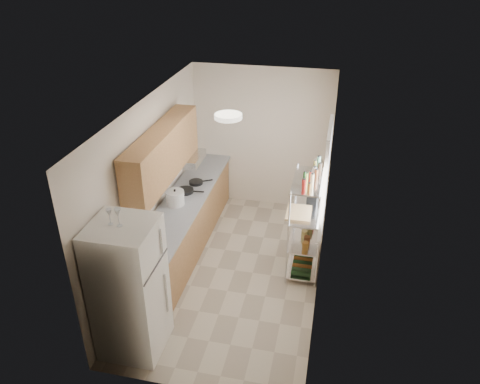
# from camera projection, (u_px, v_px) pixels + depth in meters

# --- Properties ---
(room) EXTENTS (2.52, 4.42, 2.62)m
(room) POSITION_uv_depth(u_px,v_px,m) (234.00, 196.00, 6.53)
(room) COLOR #C0B39B
(room) RESTS_ON ground
(counter_run) EXTENTS (0.63, 3.51, 0.90)m
(counter_run) POSITION_uv_depth(u_px,v_px,m) (185.00, 223.00, 7.48)
(counter_run) COLOR #AD7B4A
(counter_run) RESTS_ON ground
(upper_cabinets) EXTENTS (0.33, 2.20, 0.72)m
(upper_cabinets) POSITION_uv_depth(u_px,v_px,m) (163.00, 153.00, 6.57)
(upper_cabinets) COLOR #AD7B4A
(upper_cabinets) RESTS_ON room
(range_hood) EXTENTS (0.50, 0.60, 0.12)m
(range_hood) POSITION_uv_depth(u_px,v_px,m) (186.00, 158.00, 7.45)
(range_hood) COLOR #B7BABC
(range_hood) RESTS_ON room
(window) EXTENTS (0.06, 1.00, 1.46)m
(window) POSITION_uv_depth(u_px,v_px,m) (326.00, 178.00, 6.48)
(window) COLOR white
(window) RESTS_ON room
(bakers_rack) EXTENTS (0.45, 0.90, 1.73)m
(bakers_rack) POSITION_uv_depth(u_px,v_px,m) (307.00, 205.00, 6.69)
(bakers_rack) COLOR silver
(bakers_rack) RESTS_ON ground
(ceiling_dome) EXTENTS (0.34, 0.34, 0.05)m
(ceiling_dome) POSITION_uv_depth(u_px,v_px,m) (228.00, 116.00, 5.67)
(ceiling_dome) COLOR white
(ceiling_dome) RESTS_ON room
(refrigerator) EXTENTS (0.72, 0.72, 1.75)m
(refrigerator) POSITION_uv_depth(u_px,v_px,m) (129.00, 289.00, 5.44)
(refrigerator) COLOR white
(refrigerator) RESTS_ON ground
(wine_glass_a) EXTENTS (0.08, 0.08, 0.21)m
(wine_glass_a) POSITION_uv_depth(u_px,v_px,m) (118.00, 217.00, 4.97)
(wine_glass_a) COLOR silver
(wine_glass_a) RESTS_ON refrigerator
(wine_glass_b) EXTENTS (0.07, 0.07, 0.19)m
(wine_glass_b) POSITION_uv_depth(u_px,v_px,m) (110.00, 217.00, 5.00)
(wine_glass_b) COLOR silver
(wine_glass_b) RESTS_ON refrigerator
(rice_cooker) EXTENTS (0.28, 0.28, 0.22)m
(rice_cooker) POSITION_uv_depth(u_px,v_px,m) (175.00, 198.00, 7.08)
(rice_cooker) COLOR silver
(rice_cooker) RESTS_ON counter_run
(frying_pan_large) EXTENTS (0.30, 0.30, 0.05)m
(frying_pan_large) POSITION_uv_depth(u_px,v_px,m) (185.00, 191.00, 7.46)
(frying_pan_large) COLOR black
(frying_pan_large) RESTS_ON counter_run
(frying_pan_small) EXTENTS (0.32, 0.32, 0.05)m
(frying_pan_small) POSITION_uv_depth(u_px,v_px,m) (196.00, 182.00, 7.72)
(frying_pan_small) COLOR black
(frying_pan_small) RESTS_ON counter_run
(cutting_board) EXTENTS (0.36, 0.46, 0.03)m
(cutting_board) POSITION_uv_depth(u_px,v_px,m) (299.00, 213.00, 6.66)
(cutting_board) COLOR tan
(cutting_board) RESTS_ON bakers_rack
(espresso_machine) EXTENTS (0.17, 0.24, 0.26)m
(espresso_machine) POSITION_uv_depth(u_px,v_px,m) (313.00, 193.00, 6.93)
(espresso_machine) COLOR black
(espresso_machine) RESTS_ON bakers_rack
(storage_bag) EXTENTS (0.15, 0.18, 0.17)m
(storage_bag) POSITION_uv_depth(u_px,v_px,m) (309.00, 221.00, 7.19)
(storage_bag) COLOR #A82014
(storage_bag) RESTS_ON bakers_rack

